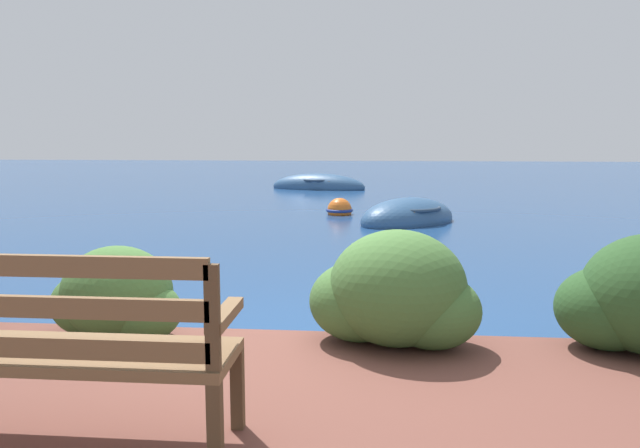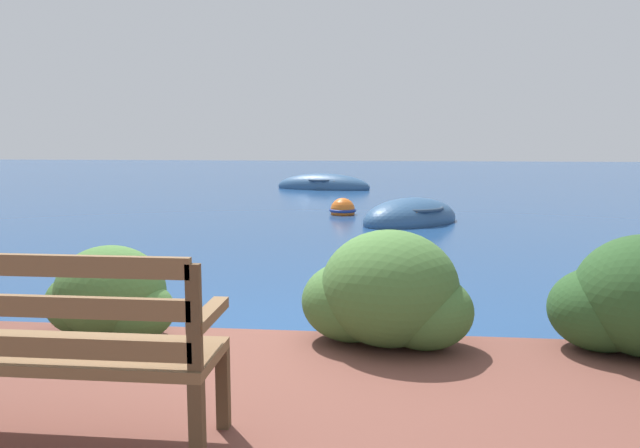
% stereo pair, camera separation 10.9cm
% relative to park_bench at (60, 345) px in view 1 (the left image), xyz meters
% --- Properties ---
extents(ground_plane, '(80.00, 80.00, 0.00)m').
position_rel_park_bench_xyz_m(ground_plane, '(0.75, 1.83, -0.70)').
color(ground_plane, navy).
extents(park_bench, '(1.55, 0.48, 0.93)m').
position_rel_park_bench_xyz_m(park_bench, '(0.00, 0.00, 0.00)').
color(park_bench, brown).
rests_on(park_bench, patio_terrace).
extents(hedge_clump_left, '(0.97, 0.70, 0.66)m').
position_rel_park_bench_xyz_m(hedge_clump_left, '(-0.41, 1.54, -0.20)').
color(hedge_clump_left, '#426B33').
rests_on(hedge_clump_left, patio_terrace).
extents(hedge_clump_centre, '(1.17, 0.84, 0.79)m').
position_rel_park_bench_xyz_m(hedge_clump_centre, '(1.53, 1.59, -0.14)').
color(hedge_clump_centre, '#426B33').
rests_on(hedge_clump_centre, patio_terrace).
extents(rowboat_nearest, '(2.45, 2.48, 0.85)m').
position_rel_park_bench_xyz_m(rowboat_nearest, '(2.00, 9.40, -0.63)').
color(rowboat_nearest, '#2D517A').
rests_on(rowboat_nearest, ground_plane).
extents(rowboat_mid, '(3.24, 1.77, 0.86)m').
position_rel_park_bench_xyz_m(rowboat_mid, '(-0.46, 17.25, -0.63)').
color(rowboat_mid, '#2D517A').
rests_on(rowboat_mid, ground_plane).
extents(mooring_buoy, '(0.58, 0.58, 0.53)m').
position_rel_park_bench_xyz_m(mooring_buoy, '(0.62, 10.61, -0.61)').
color(mooring_buoy, orange).
rests_on(mooring_buoy, ground_plane).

